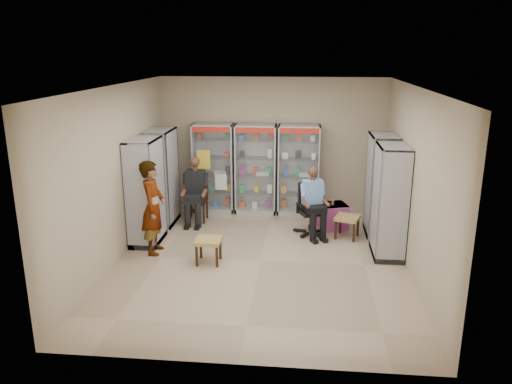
# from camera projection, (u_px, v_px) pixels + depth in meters

# --- Properties ---
(floor) EXTENTS (6.00, 6.00, 0.00)m
(floor) POSITION_uv_depth(u_px,v_px,m) (260.00, 261.00, 8.74)
(floor) COLOR tan
(floor) RESTS_ON ground
(room_shell) EXTENTS (5.02, 6.02, 3.01)m
(room_shell) POSITION_uv_depth(u_px,v_px,m) (261.00, 151.00, 8.20)
(room_shell) COLOR tan
(room_shell) RESTS_ON ground
(cabinet_back_left) EXTENTS (0.90, 0.50, 2.00)m
(cabinet_back_left) POSITION_uv_depth(u_px,v_px,m) (214.00, 168.00, 11.20)
(cabinet_back_left) COLOR #B0B2B7
(cabinet_back_left) RESTS_ON floor
(cabinet_back_mid) EXTENTS (0.90, 0.50, 2.00)m
(cabinet_back_mid) POSITION_uv_depth(u_px,v_px,m) (256.00, 169.00, 11.11)
(cabinet_back_mid) COLOR silver
(cabinet_back_mid) RESTS_ON floor
(cabinet_back_right) EXTENTS (0.90, 0.50, 2.00)m
(cabinet_back_right) POSITION_uv_depth(u_px,v_px,m) (299.00, 170.00, 11.02)
(cabinet_back_right) COLOR #AFB2B7
(cabinet_back_right) RESTS_ON floor
(cabinet_right_far) EXTENTS (0.90, 0.50, 2.00)m
(cabinet_right_far) POSITION_uv_depth(u_px,v_px,m) (381.00, 185.00, 9.79)
(cabinet_right_far) COLOR silver
(cabinet_right_far) RESTS_ON floor
(cabinet_right_near) EXTENTS (0.90, 0.50, 2.00)m
(cabinet_right_near) POSITION_uv_depth(u_px,v_px,m) (390.00, 202.00, 8.74)
(cabinet_right_near) COLOR silver
(cabinet_right_near) RESTS_ON floor
(cabinet_left_far) EXTENTS (0.90, 0.50, 2.00)m
(cabinet_left_far) POSITION_uv_depth(u_px,v_px,m) (162.00, 177.00, 10.40)
(cabinet_left_far) COLOR silver
(cabinet_left_far) RESTS_ON floor
(cabinet_left_near) EXTENTS (0.90, 0.50, 2.00)m
(cabinet_left_near) POSITION_uv_depth(u_px,v_px,m) (146.00, 192.00, 9.35)
(cabinet_left_near) COLOR silver
(cabinet_left_near) RESTS_ON floor
(wooden_chair) EXTENTS (0.42, 0.42, 0.94)m
(wooden_chair) POSITION_uv_depth(u_px,v_px,m) (197.00, 200.00, 10.67)
(wooden_chair) COLOR black
(wooden_chair) RESTS_ON floor
(seated_customer) EXTENTS (0.44, 0.60, 1.34)m
(seated_customer) POSITION_uv_depth(u_px,v_px,m) (196.00, 191.00, 10.57)
(seated_customer) COLOR black
(seated_customer) RESTS_ON floor
(office_chair) EXTENTS (0.73, 0.73, 1.03)m
(office_chair) POSITION_uv_depth(u_px,v_px,m) (311.00, 209.00, 9.89)
(office_chair) COLOR black
(office_chair) RESTS_ON floor
(seated_shopkeeper) EXTENTS (0.63, 0.72, 1.31)m
(seated_shopkeeper) POSITION_uv_depth(u_px,v_px,m) (312.00, 203.00, 9.81)
(seated_shopkeeper) COLOR #73A2E3
(seated_shopkeeper) RESTS_ON floor
(pink_trunk) EXTENTS (0.65, 0.64, 0.51)m
(pink_trunk) POSITION_uv_depth(u_px,v_px,m) (333.00, 216.00, 10.30)
(pink_trunk) COLOR #A54277
(pink_trunk) RESTS_ON floor
(tea_glass) EXTENTS (0.07, 0.07, 0.10)m
(tea_glass) POSITION_uv_depth(u_px,v_px,m) (333.00, 202.00, 10.18)
(tea_glass) COLOR #623008
(tea_glass) RESTS_ON pink_trunk
(woven_stool_a) EXTENTS (0.56, 0.56, 0.44)m
(woven_stool_a) POSITION_uv_depth(u_px,v_px,m) (347.00, 227.00, 9.77)
(woven_stool_a) COLOR #AD7C49
(woven_stool_a) RESTS_ON floor
(woven_stool_b) EXTENTS (0.44, 0.44, 0.44)m
(woven_stool_b) POSITION_uv_depth(u_px,v_px,m) (209.00, 251.00, 8.63)
(woven_stool_b) COLOR #A78146
(woven_stool_b) RESTS_ON floor
(standing_man) EXTENTS (0.44, 0.64, 1.71)m
(standing_man) POSITION_uv_depth(u_px,v_px,m) (153.00, 208.00, 8.90)
(standing_man) COLOR gray
(standing_man) RESTS_ON floor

